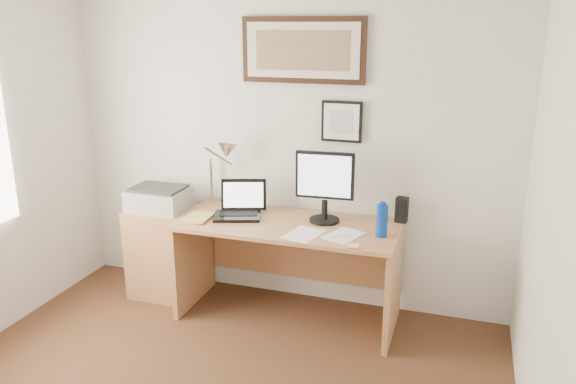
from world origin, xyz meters
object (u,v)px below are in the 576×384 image
at_px(water_bottle, 382,221).
at_px(laptop, 240,208).
at_px(book, 187,216).
at_px(side_cabinet, 164,252).
at_px(lcd_monitor, 325,183).
at_px(printer, 159,198).
at_px(desk, 291,249).

distance_m(water_bottle, laptop, 1.08).
bearing_deg(water_bottle, book, -177.25).
bearing_deg(book, side_cabinet, 151.52).
bearing_deg(side_cabinet, laptop, -0.59).
bearing_deg(lcd_monitor, water_bottle, -20.05).
distance_m(laptop, printer, 0.69).
relative_size(desk, printer, 3.64).
distance_m(book, printer, 0.38).
relative_size(laptop, printer, 0.91).
xyz_separation_m(book, laptop, (0.36, 0.17, 0.05)).
relative_size(water_bottle, printer, 0.51).
distance_m(side_cabinet, lcd_monitor, 1.48).
bearing_deg(side_cabinet, printer, 171.51).
xyz_separation_m(water_bottle, desk, (-0.68, 0.14, -0.35)).
distance_m(side_cabinet, laptop, 0.81).
bearing_deg(book, lcd_monitor, 13.07).
height_order(side_cabinet, water_bottle, water_bottle).
bearing_deg(printer, water_bottle, -3.46).
relative_size(water_bottle, book, 0.90).
relative_size(side_cabinet, desk, 0.46).
bearing_deg(desk, book, -164.47).
xyz_separation_m(book, printer, (-0.34, 0.18, 0.06)).
distance_m(laptop, lcd_monitor, 0.68).
height_order(side_cabinet, book, book).
bearing_deg(water_bottle, side_cabinet, 176.59).
relative_size(book, printer, 0.57).
relative_size(desk, lcd_monitor, 3.08).
relative_size(water_bottle, lcd_monitor, 0.43).
bearing_deg(laptop, side_cabinet, 179.41).
xyz_separation_m(lcd_monitor, printer, (-1.33, -0.05, -0.22)).
bearing_deg(book, desk, 15.53).
height_order(water_bottle, printer, water_bottle).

